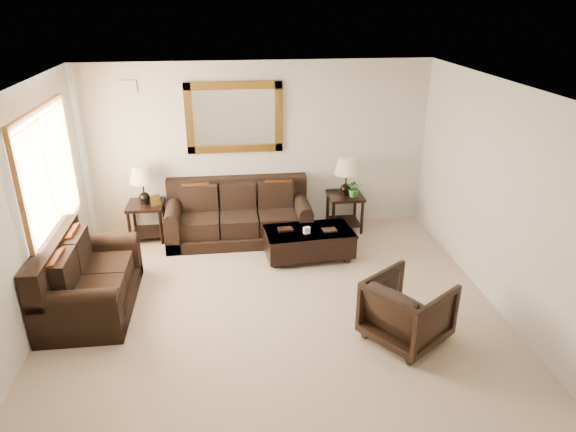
{
  "coord_description": "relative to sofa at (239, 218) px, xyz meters",
  "views": [
    {
      "loc": [
        -0.49,
        -5.45,
        3.61
      ],
      "look_at": [
        0.25,
        0.6,
        0.96
      ],
      "focal_mm": 32.0,
      "sensor_mm": 36.0,
      "label": 1
    }
  ],
  "objects": [
    {
      "name": "room",
      "position": [
        0.36,
        -2.06,
        1.02
      ],
      "size": [
        5.51,
        5.01,
        2.71
      ],
      "color": "tan",
      "rests_on": "ground"
    },
    {
      "name": "window",
      "position": [
        -2.34,
        -1.16,
        1.22
      ],
      "size": [
        0.07,
        1.96,
        1.66
      ],
      "color": "white",
      "rests_on": "room"
    },
    {
      "name": "mirror",
      "position": [
        0.0,
        0.41,
        1.52
      ],
      "size": [
        1.5,
        0.06,
        1.1
      ],
      "color": "#502C10",
      "rests_on": "room"
    },
    {
      "name": "air_vent",
      "position": [
        -1.54,
        0.42,
        2.02
      ],
      "size": [
        0.25,
        0.02,
        0.18
      ],
      "primitive_type": "cube",
      "color": "#999999",
      "rests_on": "room"
    },
    {
      "name": "sofa",
      "position": [
        0.0,
        0.0,
        0.0
      ],
      "size": [
        2.24,
        0.97,
        0.92
      ],
      "color": "black",
      "rests_on": "room"
    },
    {
      "name": "loveseat",
      "position": [
        -1.94,
        -1.79,
        0.01
      ],
      "size": [
        0.98,
        1.66,
        0.93
      ],
      "rotation": [
        0.0,
        0.0,
        1.57
      ],
      "color": "black",
      "rests_on": "room"
    },
    {
      "name": "end_table_left",
      "position": [
        -1.44,
        0.12,
        0.46
      ],
      "size": [
        0.55,
        0.55,
        1.22
      ],
      "color": "black",
      "rests_on": "room"
    },
    {
      "name": "end_table_right",
      "position": [
        1.74,
        0.12,
        0.47
      ],
      "size": [
        0.55,
        0.55,
        1.22
      ],
      "color": "black",
      "rests_on": "room"
    },
    {
      "name": "coffee_table",
      "position": [
        0.99,
        -0.82,
        -0.06
      ],
      "size": [
        1.34,
        0.79,
        0.55
      ],
      "rotation": [
        0.0,
        0.0,
        0.07
      ],
      "color": "black",
      "rests_on": "room"
    },
    {
      "name": "armchair",
      "position": [
        1.77,
        -2.89,
        0.08
      ],
      "size": [
        1.07,
        1.08,
        0.82
      ],
      "primitive_type": "imported",
      "rotation": [
        0.0,
        0.0,
        2.18
      ],
      "color": "black",
      "rests_on": "floor"
    },
    {
      "name": "potted_plant",
      "position": [
        1.87,
        0.02,
        0.39
      ],
      "size": [
        0.33,
        0.35,
        0.23
      ],
      "primitive_type": "imported",
      "rotation": [
        0.0,
        0.0,
        -0.27
      ],
      "color": "#255B1F",
      "rests_on": "end_table_right"
    }
  ]
}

